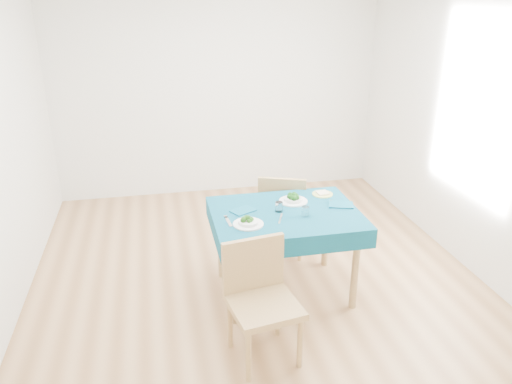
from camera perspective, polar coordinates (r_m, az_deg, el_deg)
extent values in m
cube|color=olive|center=(4.65, 0.00, -9.87)|extent=(4.00, 4.50, 0.02)
cube|color=silver|center=(6.26, -4.36, 11.90)|extent=(4.00, 0.02, 2.70)
cube|color=silver|center=(2.11, 12.94, -9.93)|extent=(4.00, 0.02, 2.70)
cube|color=silver|center=(4.90, 23.72, 7.25)|extent=(0.02, 4.50, 2.70)
cube|color=#073F55|center=(4.28, 3.28, -6.92)|extent=(1.20, 0.91, 0.76)
cube|color=olive|center=(3.45, 0.96, -10.90)|extent=(0.53, 0.57, 1.15)
cube|color=olive|center=(4.87, 3.22, -0.83)|extent=(0.59, 0.62, 1.12)
cube|color=silver|center=(3.94, -3.18, -3.38)|extent=(0.04, 0.19, 0.00)
cube|color=silver|center=(3.99, 2.81, -3.05)|extent=(0.09, 0.19, 0.00)
cube|color=silver|center=(4.28, 3.70, -1.23)|extent=(0.04, 0.18, 0.00)
cube|color=silver|center=(4.30, 9.16, -1.37)|extent=(0.06, 0.19, 0.00)
cube|color=navy|center=(4.11, -1.49, -2.14)|extent=(0.23, 0.21, 0.01)
cube|color=navy|center=(4.28, 9.67, -1.45)|extent=(0.24, 0.20, 0.01)
cylinder|color=white|center=(4.10, 2.64, -1.69)|extent=(0.06, 0.06, 0.08)
cylinder|color=white|center=(4.03, 5.66, -2.21)|extent=(0.06, 0.06, 0.08)
cylinder|color=#CFD869|center=(4.48, 7.61, -0.23)|extent=(0.18, 0.18, 0.01)
cube|color=beige|center=(4.48, 7.61, -0.09)|extent=(0.11, 0.11, 0.01)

